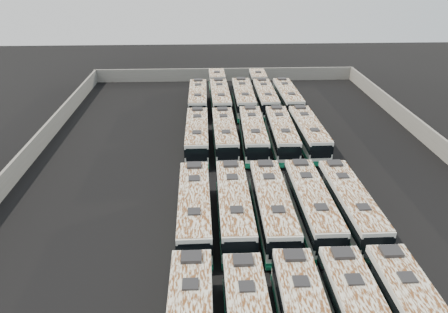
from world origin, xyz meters
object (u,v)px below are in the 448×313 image
(bus_midfront_far_left, at_px, (195,210))
(bus_back_left, at_px, (219,93))
(bus_midfront_far_right, at_px, (350,205))
(bus_back_far_left, at_px, (198,99))
(bus_midback_far_right, at_px, (308,133))
(bus_back_right, at_px, (263,92))
(bus_midback_far_left, at_px, (197,136))
(bus_midfront_right, at_px, (312,206))
(bus_midback_left, at_px, (225,135))
(bus_midback_center, at_px, (253,134))
(bus_midfront_center, at_px, (272,208))
(bus_midback_right, at_px, (281,134))
(bus_back_far_right, at_px, (287,98))
(bus_back_center, at_px, (243,99))
(bus_midfront_left, at_px, (234,208))

(bus_midfront_far_left, relative_size, bus_back_left, 0.65)
(bus_midfront_far_right, xyz_separation_m, bus_back_far_left, (-12.76, 29.08, -0.01))
(bus_midback_far_right, distance_m, bus_back_right, 16.72)
(bus_midback_far_left, xyz_separation_m, bus_back_far_left, (-0.04, 13.49, -0.02))
(bus_midfront_right, bearing_deg, bus_back_left, 101.20)
(bus_midfront_far_right, xyz_separation_m, bus_back_left, (-9.68, 32.09, 0.01))
(bus_midfront_right, height_order, bus_midback_left, bus_midfront_right)
(bus_midback_center, bearing_deg, bus_midfront_center, -88.95)
(bus_midfront_center, relative_size, bus_midback_right, 1.01)
(bus_back_right, relative_size, bus_back_far_right, 1.53)
(bus_midfront_far_left, xyz_separation_m, bus_back_far_right, (12.70, 29.20, -0.04))
(bus_midback_far_left, xyz_separation_m, bus_midback_center, (6.35, 0.04, 0.02))
(bus_back_center, bearing_deg, bus_midfront_center, -90.09)
(bus_midfront_left, distance_m, bus_midfront_far_right, 9.56)
(bus_back_left, bearing_deg, bus_back_far_left, -136.64)
(bus_midfront_far_left, bearing_deg, bus_midback_right, 57.61)
(bus_back_far_left, xyz_separation_m, bus_back_right, (9.57, 3.09, -0.02))
(bus_midfront_far_left, relative_size, bus_midfront_far_right, 1.02)
(bus_midfront_right, relative_size, bus_back_far_left, 1.02)
(bus_back_left, xyz_separation_m, bus_back_center, (3.33, -3.20, 0.04))
(bus_midfront_center, distance_m, bus_back_right, 32.46)
(bus_midfront_far_left, bearing_deg, bus_back_right, 72.58)
(bus_midfront_far_left, xyz_separation_m, bus_back_center, (6.40, 29.01, 0.02))
(bus_back_right, bearing_deg, bus_midfront_far_right, -84.20)
(bus_midfront_far_left, bearing_deg, bus_back_center, 76.63)
(bus_back_right, bearing_deg, bus_midfront_far_left, -106.35)
(bus_midfront_far_right, xyz_separation_m, bus_back_center, (-6.35, 28.88, 0.06))
(bus_midfront_center, bearing_deg, bus_midback_center, 89.93)
(bus_midback_left, distance_m, bus_midback_far_right, 9.62)
(bus_midfront_center, relative_size, bus_midfront_far_right, 1.03)
(bus_back_center, bearing_deg, bus_midback_right, -76.17)
(bus_midfront_left, height_order, bus_back_center, bus_back_center)
(bus_midback_left, xyz_separation_m, bus_back_right, (6.42, 16.48, -0.01))
(bus_back_far_left, bearing_deg, bus_back_left, 44.38)
(bus_midback_far_right, distance_m, bus_back_far_right, 13.32)
(bus_midfront_left, height_order, bus_back_right, bus_midfront_left)
(bus_midfront_far_right, distance_m, bus_back_left, 33.52)
(bus_midfront_far_left, bearing_deg, bus_back_far_left, 89.09)
(bus_midfront_left, bearing_deg, bus_midfront_far_right, -0.01)
(bus_midfront_far_left, height_order, bus_midback_right, bus_midfront_far_left)
(bus_midback_right, height_order, bus_back_right, bus_midback_right)
(bus_midfront_center, bearing_deg, bus_back_right, 84.46)
(bus_midback_right, distance_m, bus_back_far_left, 16.56)
(bus_back_center, bearing_deg, bus_midback_far_left, -115.49)
(bus_back_right, xyz_separation_m, bus_back_far_right, (3.14, -3.10, 0.02))
(bus_midback_right, relative_size, bus_back_center, 0.98)
(bus_midfront_left, bearing_deg, bus_midback_far_left, 101.32)
(bus_midback_left, relative_size, bus_midback_center, 0.97)
(bus_midfront_far_left, relative_size, bus_midfront_right, 1.01)
(bus_midback_far_left, relative_size, bus_back_far_left, 1.01)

